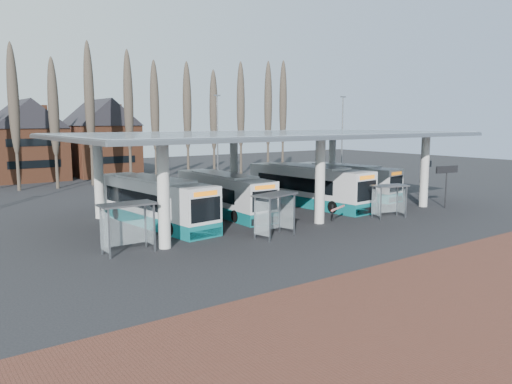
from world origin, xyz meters
TOP-DOWN VIEW (x-y plane):
  - ground at (0.00, 0.00)m, footprint 140.00×140.00m
  - station_canopy at (0.00, 8.00)m, footprint 32.00×16.00m
  - poplar_row at (0.00, 33.00)m, footprint 45.10×1.10m
  - lamp_post_b at (6.00, 26.00)m, footprint 0.80×0.16m
  - lamp_post_c at (20.00, 20.00)m, footprint 0.80×0.16m
  - bus_0 at (-9.64, 9.01)m, footprint 3.85×12.14m
  - bus_1 at (-3.45, 9.82)m, footprint 2.83×11.45m
  - bus_2 at (4.46, 8.81)m, footprint 3.62×12.59m
  - bus_3 at (10.86, 10.62)m, footprint 3.81×11.32m
  - shelter_0 at (-14.08, 2.83)m, footprint 3.00×1.52m
  - shelter_1 at (-5.20, 1.17)m, footprint 3.21×2.15m
  - shelter_2 at (5.67, 1.07)m, footprint 2.90×1.91m
  - info_sign_0 at (12.89, 0.98)m, footprint 2.36×0.52m
  - info_sign_1 at (15.60, 4.85)m, footprint 2.31×0.83m
  - barrier at (1.24, 2.03)m, footprint 2.26×1.14m

SIDE VIEW (x-z plane):
  - ground at x=0.00m, z-range 0.00..0.00m
  - barrier at x=1.24m, z-range 0.33..1.55m
  - bus_3 at x=10.86m, z-range -0.09..3.00m
  - bus_1 at x=-3.45m, z-range -0.09..3.07m
  - bus_0 at x=-9.64m, z-range -0.10..3.22m
  - bus_2 at x=4.46m, z-range -0.10..3.35m
  - shelter_2 at x=5.67m, z-range 0.56..3.03m
  - shelter_1 at x=-5.20m, z-range 0.62..3.35m
  - shelter_0 at x=-14.08m, z-range 0.63..3.40m
  - info_sign_0 at x=12.89m, z-range 1.20..4.72m
  - info_sign_1 at x=15.60m, z-range 1.20..4.74m
  - lamp_post_b at x=6.00m, z-range 0.25..10.42m
  - lamp_post_c at x=20.00m, z-range 0.25..10.42m
  - station_canopy at x=0.00m, z-range 2.51..8.85m
  - poplar_row at x=0.00m, z-range 1.53..16.03m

